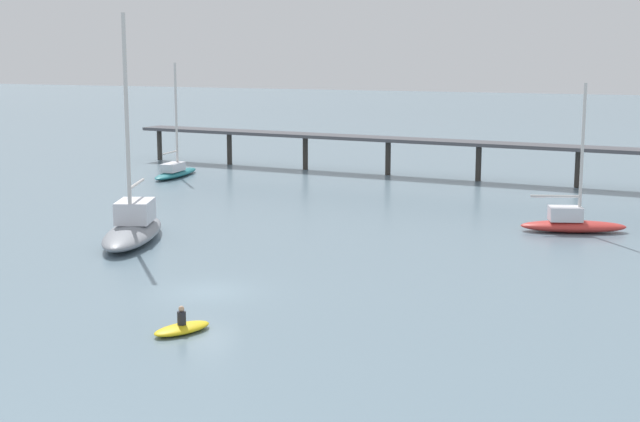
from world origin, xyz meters
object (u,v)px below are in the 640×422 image
sailboat_gray (133,226)px  dinghy_yellow (182,328)px  sailboat_teal (175,170)px  sailboat_red (572,222)px  pier (548,140)px

sailboat_gray → dinghy_yellow: bearing=-51.5°
sailboat_teal → dinghy_yellow: sailboat_teal is taller
sailboat_red → sailboat_teal: size_ratio=0.92×
sailboat_gray → sailboat_red: sailboat_gray is taller
pier → sailboat_gray: (-19.97, -32.37, -2.92)m
pier → sailboat_teal: (-31.85, -7.01, -3.17)m
sailboat_red → dinghy_yellow: (-12.43, -27.47, -0.46)m
pier → dinghy_yellow: size_ratio=21.48×
sailboat_gray → pier: bearing=58.3°
sailboat_red → dinghy_yellow: 30.16m
sailboat_teal → dinghy_yellow: size_ratio=3.54×
sailboat_red → sailboat_teal: sailboat_teal is taller
sailboat_gray → dinghy_yellow: sailboat_gray is taller
sailboat_gray → sailboat_red: size_ratio=1.44×
pier → dinghy_yellow: pier is taller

